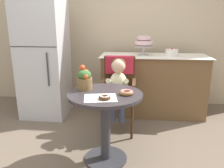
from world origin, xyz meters
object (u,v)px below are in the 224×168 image
object	(u,v)px
seated_child	(118,82)
round_layer_cake	(172,53)
refrigerator	(44,59)
wicker_chair	(119,82)
tiered_cake_stand	(144,43)
donut_front	(126,92)
cafe_table	(105,114)
donut_mid	(105,97)
flower_vase	(85,79)

from	to	relation	value
seated_child	round_layer_cake	bearing A→B (deg)	43.69
refrigerator	seated_child	bearing A→B (deg)	-24.95
wicker_chair	seated_child	world-z (taller)	seated_child
tiered_cake_stand	seated_child	bearing A→B (deg)	-113.33
wicker_chair	donut_front	world-z (taller)	wicker_chair
cafe_table	donut_mid	distance (m)	0.30
wicker_chair	donut_front	size ratio (longest dim) A/B	7.22
wicker_chair	donut_mid	bearing A→B (deg)	-87.71
donut_front	round_layer_cake	size ratio (longest dim) A/B	0.73
tiered_cake_stand	refrigerator	size ratio (longest dim) A/B	0.18
seated_child	donut_mid	bearing A→B (deg)	-94.45
cafe_table	donut_front	bearing A→B (deg)	-5.69
donut_mid	round_layer_cake	world-z (taller)	round_layer_cake
donut_front	tiered_cake_stand	world-z (taller)	tiered_cake_stand
cafe_table	round_layer_cake	bearing A→B (deg)	57.76
donut_front	refrigerator	world-z (taller)	refrigerator
cafe_table	flower_vase	size ratio (longest dim) A/B	2.95
seated_child	donut_mid	world-z (taller)	seated_child
cafe_table	refrigerator	xyz separation A→B (m)	(-1.05, 1.10, 0.34)
round_layer_cake	refrigerator	bearing A→B (deg)	-175.15
wicker_chair	flower_vase	bearing A→B (deg)	-109.23
donut_mid	round_layer_cake	bearing A→B (deg)	61.81
seated_child	flower_vase	world-z (taller)	flower_vase
seated_child	donut_front	size ratio (longest dim) A/B	5.50
wicker_chair	tiered_cake_stand	bearing A→B (deg)	67.21
donut_front	refrigerator	xyz separation A→B (m)	(-1.25, 1.12, 0.11)
donut_mid	cafe_table	bearing A→B (deg)	96.07
donut_mid	round_layer_cake	xyz separation A→B (m)	(0.77, 1.44, 0.21)
tiered_cake_stand	donut_front	bearing A→B (deg)	-98.11
seated_child	donut_front	world-z (taller)	seated_child
donut_front	round_layer_cake	distance (m)	1.42
wicker_chair	flower_vase	world-z (taller)	flower_vase
flower_vase	donut_front	bearing A→B (deg)	-15.69
wicker_chair	tiered_cake_stand	size ratio (longest dim) A/B	3.18
seated_child	tiered_cake_stand	world-z (taller)	tiered_cake_stand
seated_child	flower_vase	xyz separation A→B (m)	(-0.30, -0.48, 0.15)
refrigerator	donut_front	bearing A→B (deg)	-41.79
tiered_cake_stand	donut_mid	bearing A→B (deg)	-104.06
donut_mid	round_layer_cake	distance (m)	1.65
wicker_chair	round_layer_cake	bearing A→B (deg)	42.38
flower_vase	round_layer_cake	world-z (taller)	round_layer_cake
seated_child	tiered_cake_stand	xyz separation A→B (m)	(0.31, 0.73, 0.41)
cafe_table	tiered_cake_stand	distance (m)	1.47
wicker_chair	refrigerator	bearing A→B (deg)	167.86
cafe_table	refrigerator	distance (m)	1.56
cafe_table	round_layer_cake	world-z (taller)	round_layer_cake
flower_vase	refrigerator	size ratio (longest dim) A/B	0.14
tiered_cake_stand	round_layer_cake	size ratio (longest dim) A/B	1.66
cafe_table	flower_vase	world-z (taller)	flower_vase
cafe_table	seated_child	world-z (taller)	seated_child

